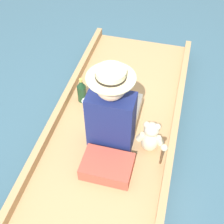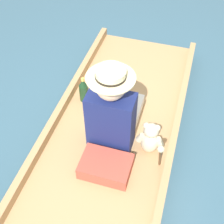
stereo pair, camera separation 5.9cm
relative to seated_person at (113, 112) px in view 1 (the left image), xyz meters
The scene contains 8 objects.
ground_plane 0.49m from the seated_person, 103.79° to the left, with size 16.00×16.00×0.00m, color #385B70.
punt_boat 0.41m from the seated_person, 103.79° to the left, with size 1.15×2.88×0.24m.
seat_cushion 0.44m from the seated_person, 83.42° to the right, with size 0.41×0.29×0.12m.
seated_person is the anchor object (origin of this frame).
teddy_bear 0.38m from the seated_person, ahead, with size 0.24×0.14×0.34m.
wine_glass 0.49m from the seated_person, 140.51° to the left, with size 0.10×0.10×0.11m.
walking_cane 0.60m from the seated_person, 40.65° to the right, with size 0.04×0.39×0.72m.
champagne_bottle 0.59m from the seated_person, 137.72° to the left, with size 0.09×0.09×0.28m.
Camera 1 is at (0.45, -1.78, 2.35)m, focal length 50.00 mm.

